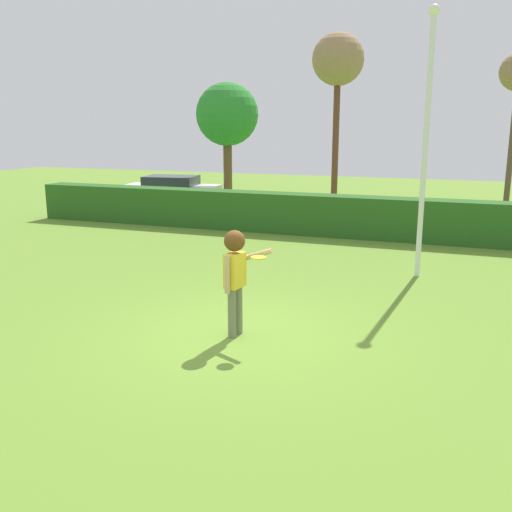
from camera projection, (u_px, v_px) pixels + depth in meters
The scene contains 8 objects.
ground_plane at pixel (239, 334), 9.62m from camera, with size 60.00×60.00×0.00m, color olive.
person at pixel (235, 269), 9.31m from camera, with size 0.80×0.56×1.79m.
frisbee at pixel (258, 258), 9.01m from camera, with size 0.25×0.25×0.03m.
lamppost at pixel (426, 132), 12.57m from camera, with size 0.24×0.24×5.93m.
hedge_row at pixel (348, 216), 17.85m from camera, with size 22.60×0.90×1.28m, color #285B1D.
parked_car_white at pixel (171, 189), 25.02m from camera, with size 4.40×2.29×1.25m.
birch_tree at pixel (227, 115), 24.49m from camera, with size 2.69×2.69×5.22m.
willow_tree at pixel (338, 62), 24.82m from camera, with size 2.27×2.27×7.36m.
Camera 1 is at (3.42, -8.41, 3.46)m, focal length 39.94 mm.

